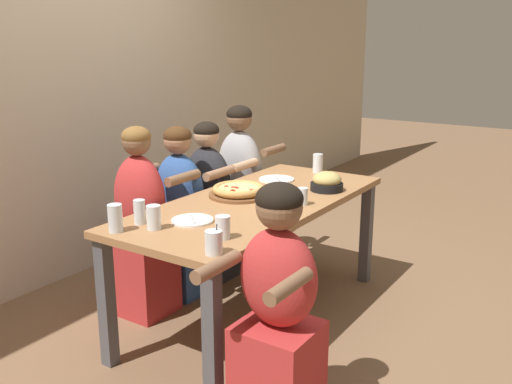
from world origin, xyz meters
TOP-DOWN VIEW (x-y plane):
  - ground_plane at (0.00, 0.00)m, footprint 18.00×18.00m
  - restaurant_back_panel at (0.00, 1.51)m, footprint 10.00×0.06m
  - dining_table at (0.00, 0.00)m, footprint 1.88×0.81m
  - pizza_board_main at (0.01, 0.14)m, footprint 0.36×0.36m
  - skillet_bowl at (0.43, -0.25)m, footprint 0.30×0.21m
  - empty_plate_a at (0.49, 0.16)m, footprint 0.24×0.24m
  - empty_plate_b at (-0.52, 0.05)m, footprint 0.22×0.22m
  - cocktail_glass_blue at (-0.83, -0.33)m, footprint 0.08×0.08m
  - drinking_glass_a at (-0.72, 0.13)m, footprint 0.07×0.07m
  - drinking_glass_b at (-0.70, 0.26)m, footprint 0.06×0.06m
  - drinking_glass_c at (-0.64, -0.24)m, footprint 0.07×0.07m
  - drinking_glass_d at (0.85, 0.03)m, footprint 0.07×0.07m
  - drinking_glass_e at (-0.09, -0.14)m, footprint 0.07×0.07m
  - drinking_glass_f at (0.06, -0.28)m, footprint 0.06×0.06m
  - drinking_glass_g at (-0.86, 0.26)m, footprint 0.07×0.07m
  - diner_far_center at (0.04, 0.63)m, footprint 0.51×0.40m
  - diner_far_right at (0.73, 0.63)m, footprint 0.51×0.40m
  - diner_far_midleft at (-0.33, 0.63)m, footprint 0.51×0.40m
  - diner_near_left at (-0.78, -0.63)m, footprint 0.51×0.40m
  - diner_far_midright at (0.34, 0.63)m, footprint 0.51×0.40m

SIDE VIEW (x-z plane):
  - ground_plane at x=0.00m, z-range 0.00..0.00m
  - diner_far_midright at x=0.34m, z-range -0.06..1.08m
  - diner_near_left at x=-0.78m, z-range -0.04..1.07m
  - diner_far_center at x=0.04m, z-range -0.05..1.08m
  - diner_far_midleft at x=-0.33m, z-range -0.06..1.12m
  - diner_far_right at x=0.73m, z-range -0.05..1.15m
  - dining_table at x=0.00m, z-range 0.29..1.04m
  - empty_plate_a at x=0.49m, z-range 0.75..0.77m
  - empty_plate_b at x=-0.52m, z-range 0.75..0.77m
  - pizza_board_main at x=0.01m, z-range 0.75..0.82m
  - drinking_glass_f at x=0.06m, z-range 0.75..0.85m
  - drinking_glass_e at x=-0.09m, z-range 0.74..0.85m
  - cocktail_glass_blue at x=-0.83m, z-range 0.73..0.87m
  - drinking_glass_a at x=-0.72m, z-range 0.74..0.87m
  - skillet_bowl at x=0.43m, z-range 0.74..0.87m
  - drinking_glass_c at x=-0.64m, z-range 0.75..0.86m
  - drinking_glass_d at x=0.85m, z-range 0.74..0.88m
  - drinking_glass_g at x=-0.86m, z-range 0.74..0.88m
  - drinking_glass_b at x=-0.70m, z-range 0.75..0.88m
  - restaurant_back_panel at x=0.00m, z-range 0.00..3.20m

